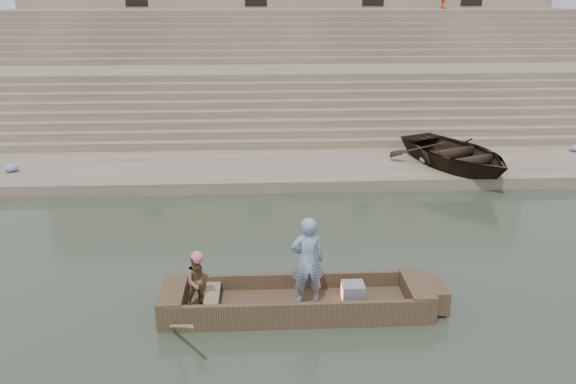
{
  "coord_description": "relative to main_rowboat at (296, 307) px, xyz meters",
  "views": [
    {
      "loc": [
        -1.88,
        -11.49,
        6.44
      ],
      "look_at": [
        -1.18,
        2.34,
        1.4
      ],
      "focal_mm": 35.4,
      "sensor_mm": 36.0,
      "label": 1
    }
  ],
  "objects": [
    {
      "name": "beached_rowboat",
      "position": [
        6.19,
        8.6,
        0.79
      ],
      "size": [
        4.99,
        5.75,
        1.0
      ],
      "primitive_type": "imported",
      "rotation": [
        0.0,
        0.0,
        0.39
      ],
      "color": "#2D2116",
      "rests_on": "lower_landing"
    },
    {
      "name": "ghat_steps",
      "position": [
        1.18,
        18.35,
        1.69
      ],
      "size": [
        32.0,
        11.0,
        5.2
      ],
      "color": "gray",
      "rests_on": "ground"
    },
    {
      "name": "building_wall",
      "position": [
        1.19,
        27.65,
        5.49
      ],
      "size": [
        32.0,
        5.07,
        11.2
      ],
      "color": "tan",
      "rests_on": "ground"
    },
    {
      "name": "lower_landing",
      "position": [
        1.18,
        9.16,
        0.09
      ],
      "size": [
        32.0,
        4.0,
        0.4
      ],
      "primitive_type": "cube",
      "color": "gray",
      "rests_on": "ground"
    },
    {
      "name": "upper_landing",
      "position": [
        1.18,
        23.66,
        2.49
      ],
      "size": [
        32.0,
        3.0,
        5.2
      ],
      "primitive_type": "cube",
      "color": "gray",
      "rests_on": "ground"
    },
    {
      "name": "ground",
      "position": [
        1.18,
        1.16,
        -0.11
      ],
      "size": [
        120.0,
        120.0,
        0.0
      ],
      "primitive_type": "plane",
      "color": "#2C382A",
      "rests_on": "ground"
    },
    {
      "name": "standing_man",
      "position": [
        0.22,
        0.01,
        1.06
      ],
      "size": [
        0.72,
        0.5,
        1.9
      ],
      "primitive_type": "imported",
      "rotation": [
        0.0,
        0.0,
        3.21
      ],
      "color": "navy",
      "rests_on": "main_rowboat"
    },
    {
      "name": "rowboat_trim",
      "position": [
        0.21,
        -0.01,
        0.2
      ],
      "size": [
        6.04,
        2.63,
        1.86
      ],
      "color": "brown",
      "rests_on": "ground"
    },
    {
      "name": "main_rowboat",
      "position": [
        0.0,
        0.0,
        0.0
      ],
      "size": [
        5.0,
        1.3,
        0.22
      ],
      "primitive_type": "cube",
      "color": "brown",
      "rests_on": "ground"
    },
    {
      "name": "cloth_bundles",
      "position": [
        2.49,
        9.4,
        0.42
      ],
      "size": [
        21.26,
        1.92,
        0.26
      ],
      "color": "#3F5999",
      "rests_on": "lower_landing"
    },
    {
      "name": "mid_landing",
      "position": [
        1.18,
        16.66,
        1.29
      ],
      "size": [
        32.0,
        3.0,
        2.8
      ],
      "primitive_type": "cube",
      "color": "gray",
      "rests_on": "ground"
    },
    {
      "name": "television",
      "position": [
        1.17,
        -0.0,
        0.31
      ],
      "size": [
        0.46,
        0.42,
        0.4
      ],
      "color": "slate",
      "rests_on": "main_rowboat"
    },
    {
      "name": "rowing_man",
      "position": [
        -2.0,
        -0.07,
        0.7
      ],
      "size": [
        0.7,
        0.63,
        1.19
      ],
      "primitive_type": "imported",
      "rotation": [
        0.0,
        0.0,
        0.37
      ],
      "color": "#246E37",
      "rests_on": "main_rowboat"
    }
  ]
}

